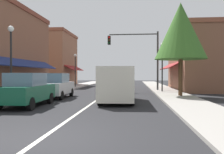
% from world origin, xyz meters
% --- Properties ---
extents(ground_plane, '(80.00, 80.00, 0.00)m').
position_xyz_m(ground_plane, '(0.00, 18.00, 0.00)').
color(ground_plane, black).
extents(sidewalk_left, '(2.60, 56.00, 0.12)m').
position_xyz_m(sidewalk_left, '(-5.50, 18.00, 0.06)').
color(sidewalk_left, '#A39E99').
rests_on(sidewalk_left, ground).
extents(sidewalk_right, '(2.60, 56.00, 0.12)m').
position_xyz_m(sidewalk_right, '(5.50, 18.00, 0.06)').
color(sidewalk_right, gray).
rests_on(sidewalk_right, ground).
extents(lane_center_stripe, '(0.14, 52.00, 0.01)m').
position_xyz_m(lane_center_stripe, '(0.00, 18.00, 0.00)').
color(lane_center_stripe, silver).
rests_on(lane_center_stripe, ground).
extents(storefront_right_block, '(7.26, 10.20, 6.55)m').
position_xyz_m(storefront_right_block, '(9.77, 20.00, 3.28)').
color(storefront_right_block, brown).
rests_on(storefront_right_block, ground).
extents(storefront_far_left, '(5.84, 8.20, 7.77)m').
position_xyz_m(storefront_far_left, '(-9.06, 28.00, 3.89)').
color(storefront_far_left, '#8E5B42').
rests_on(storefront_far_left, ground).
extents(parked_car_nearest_left, '(1.84, 4.13, 1.77)m').
position_xyz_m(parked_car_nearest_left, '(-3.20, 5.99, 0.88)').
color(parked_car_nearest_left, '#0F4C33').
rests_on(parked_car_nearest_left, ground).
extents(parked_car_second_left, '(1.84, 4.13, 1.77)m').
position_xyz_m(parked_car_second_left, '(-3.14, 10.46, 0.88)').
color(parked_car_second_left, '#B7BABF').
rests_on(parked_car_second_left, ground).
extents(van_in_lane, '(2.10, 5.23, 2.12)m').
position_xyz_m(van_in_lane, '(1.42, 8.42, 1.15)').
color(van_in_lane, beige).
rests_on(van_in_lane, ground).
extents(traffic_signal_mast_arm, '(5.14, 0.50, 6.01)m').
position_xyz_m(traffic_signal_mast_arm, '(3.08, 18.21, 4.09)').
color(traffic_signal_mast_arm, '#333333').
rests_on(traffic_signal_mast_arm, ground).
extents(street_lamp_left_near, '(0.36, 0.36, 4.62)m').
position_xyz_m(street_lamp_left_near, '(-4.95, 7.65, 3.13)').
color(street_lamp_left_near, black).
rests_on(street_lamp_left_near, ground).
extents(street_lamp_right_mid, '(0.36, 0.36, 4.59)m').
position_xyz_m(street_lamp_right_mid, '(5.01, 16.21, 3.11)').
color(street_lamp_right_mid, black).
rests_on(street_lamp_right_mid, ground).
extents(street_lamp_left_far, '(0.36, 0.36, 4.27)m').
position_xyz_m(street_lamp_left_far, '(-5.00, 23.50, 2.92)').
color(street_lamp_left_far, black).
rests_on(street_lamp_left_far, ground).
extents(tree_right_near, '(3.79, 3.79, 6.98)m').
position_xyz_m(tree_right_near, '(5.84, 11.89, 4.88)').
color(tree_right_near, '#4C331E').
rests_on(tree_right_near, ground).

